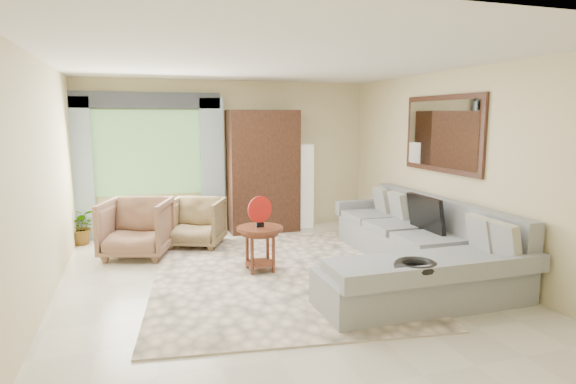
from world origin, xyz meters
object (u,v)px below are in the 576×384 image
object	(u,v)px
floor_lamp	(305,186)
sectional_sofa	(416,252)
armchair_right	(196,223)
potted_plant	(82,226)
armchair_left	(137,228)
armoire	(263,171)
tv_screen	(425,214)
coffee_table	(260,248)

from	to	relation	value
floor_lamp	sectional_sofa	bearing A→B (deg)	-81.67
armchair_right	potted_plant	size ratio (longest dim) A/B	1.42
armchair_left	potted_plant	distance (m)	1.27
armoire	armchair_left	bearing A→B (deg)	-154.78
sectional_sofa	potted_plant	size ratio (longest dim) A/B	6.03
tv_screen	armchair_left	bearing A→B (deg)	155.24
armchair_right	armoire	xyz separation A→B (m)	(1.26, 0.69, 0.68)
armchair_left	coffee_table	bearing A→B (deg)	-21.31
armoire	floor_lamp	distance (m)	0.86
coffee_table	floor_lamp	xyz separation A→B (m)	(1.43, 2.29, 0.44)
tv_screen	armoire	world-z (taller)	armoire
armchair_left	armchair_right	bearing A→B (deg)	37.39
sectional_sofa	armoire	xyz separation A→B (m)	(-1.23, 2.90, 0.77)
tv_screen	floor_lamp	size ratio (longest dim) A/B	0.49
armchair_right	potted_plant	bearing A→B (deg)	-177.49
tv_screen	armchair_right	size ratio (longest dim) A/B	0.91
tv_screen	potted_plant	bearing A→B (deg)	149.39
potted_plant	floor_lamp	bearing A→B (deg)	1.58
tv_screen	coffee_table	distance (m)	2.22
coffee_table	armchair_left	world-z (taller)	armchair_left
sectional_sofa	coffee_table	size ratio (longest dim) A/B	5.84
armchair_left	tv_screen	bearing A→B (deg)	-6.90
coffee_table	armchair_left	bearing A→B (deg)	140.83
armchair_left	floor_lamp	distance (m)	3.14
sectional_sofa	floor_lamp	bearing A→B (deg)	98.33
armchair_left	potted_plant	xyz separation A→B (m)	(-0.82, 0.96, -0.13)
sectional_sofa	coffee_table	bearing A→B (deg)	160.21
potted_plant	tv_screen	bearing A→B (deg)	-30.61
tv_screen	potted_plant	xyz separation A→B (m)	(-4.45, 2.64, -0.43)
coffee_table	armoire	world-z (taller)	armoire
armchair_left	armoire	world-z (taller)	armoire
potted_plant	armoire	bearing A→B (deg)	0.84
coffee_table	sectional_sofa	bearing A→B (deg)	-19.79
tv_screen	coffee_table	world-z (taller)	tv_screen
armchair_right	armchair_left	bearing A→B (deg)	-137.00
floor_lamp	coffee_table	bearing A→B (deg)	-122.02
coffee_table	floor_lamp	distance (m)	2.73
potted_plant	floor_lamp	distance (m)	3.78
armoire	tv_screen	bearing A→B (deg)	-60.75
sectional_sofa	armoire	distance (m)	3.24
tv_screen	floor_lamp	xyz separation A→B (m)	(-0.70, 2.74, 0.03)
sectional_sofa	potted_plant	world-z (taller)	sectional_sofa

